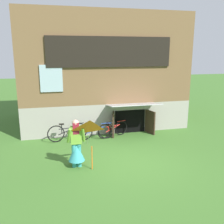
{
  "coord_description": "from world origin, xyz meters",
  "views": [
    {
      "loc": [
        -2.45,
        -7.52,
        3.61
      ],
      "look_at": [
        -0.36,
        1.2,
        1.46
      ],
      "focal_mm": 40.15,
      "sensor_mm": 36.0,
      "label": 1
    }
  ],
  "objects_px": {
    "bicycle_red": "(113,129)",
    "bicycle_blue": "(95,131)",
    "person": "(76,147)",
    "kite": "(90,134)",
    "bicycle_black": "(68,132)"
  },
  "relations": [
    {
      "from": "kite",
      "to": "bicycle_blue",
      "type": "xyz_separation_m",
      "value": [
        0.65,
        2.99,
        -0.91
      ]
    },
    {
      "from": "bicycle_red",
      "to": "bicycle_blue",
      "type": "relative_size",
      "value": 0.9
    },
    {
      "from": "kite",
      "to": "bicycle_blue",
      "type": "relative_size",
      "value": 0.97
    },
    {
      "from": "bicycle_blue",
      "to": "bicycle_black",
      "type": "bearing_deg",
      "value": 177.87
    },
    {
      "from": "person",
      "to": "bicycle_red",
      "type": "xyz_separation_m",
      "value": [
        1.82,
        2.6,
        -0.32
      ]
    },
    {
      "from": "kite",
      "to": "bicycle_red",
      "type": "distance_m",
      "value": 3.57
    },
    {
      "from": "bicycle_red",
      "to": "bicycle_black",
      "type": "height_order",
      "value": "bicycle_black"
    },
    {
      "from": "person",
      "to": "bicycle_blue",
      "type": "distance_m",
      "value": 2.68
    },
    {
      "from": "bicycle_blue",
      "to": "bicycle_black",
      "type": "distance_m",
      "value": 1.16
    },
    {
      "from": "bicycle_black",
      "to": "bicycle_red",
      "type": "bearing_deg",
      "value": -7.5
    },
    {
      "from": "bicycle_red",
      "to": "kite",
      "type": "bearing_deg",
      "value": -134.74
    },
    {
      "from": "kite",
      "to": "bicycle_blue",
      "type": "bearing_deg",
      "value": 77.69
    },
    {
      "from": "kite",
      "to": "bicycle_red",
      "type": "relative_size",
      "value": 1.08
    },
    {
      "from": "person",
      "to": "kite",
      "type": "distance_m",
      "value": 0.9
    },
    {
      "from": "person",
      "to": "bicycle_black",
      "type": "distance_m",
      "value": 2.57
    }
  ]
}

